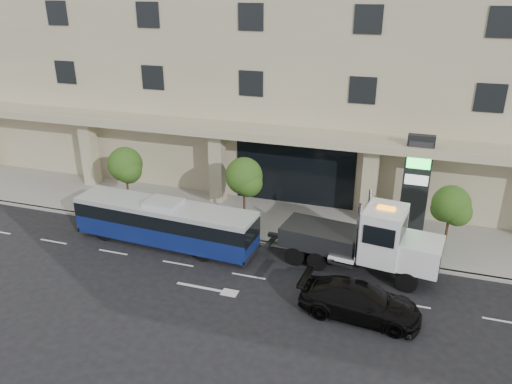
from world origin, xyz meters
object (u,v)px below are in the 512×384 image
city_bus (165,222)px  signage_pylon (416,184)px  black_sedan (360,301)px  tow_truck (366,241)px

city_bus → signage_pylon: size_ratio=1.82×
city_bus → signage_pylon: bearing=26.7°
city_bus → black_sedan: bearing=-13.1°
tow_truck → signage_pylon: size_ratio=1.55×
tow_truck → black_sedan: 4.08m
city_bus → signage_pylon: signage_pylon is taller
city_bus → tow_truck: tow_truck is taller
black_sedan → tow_truck: bearing=7.7°
tow_truck → signage_pylon: signage_pylon is taller
signage_pylon → tow_truck: bearing=-111.4°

